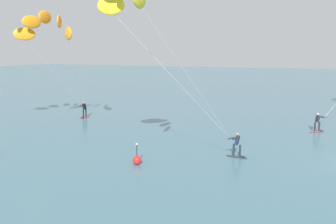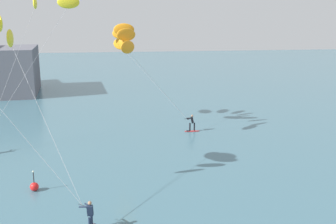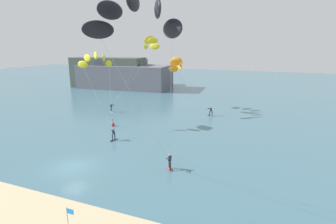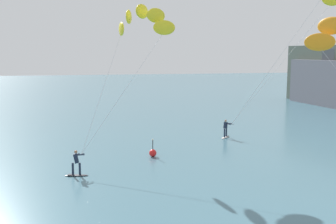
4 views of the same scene
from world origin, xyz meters
name	(u,v)px [view 1 (image 1 of 4)]	position (x,y,z in m)	size (l,w,h in m)	color
kitesurfer_downwind	(47,30)	(2.35, 25.66, 8.80)	(8.25, 5.76, 10.39)	red
marker_buoy	(137,160)	(-4.38, 14.20, 0.30)	(0.56, 0.56, 1.38)	red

